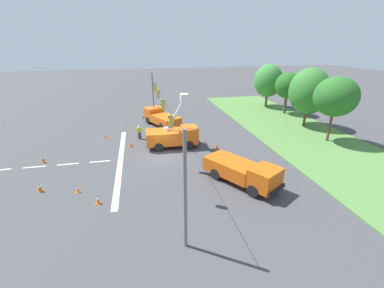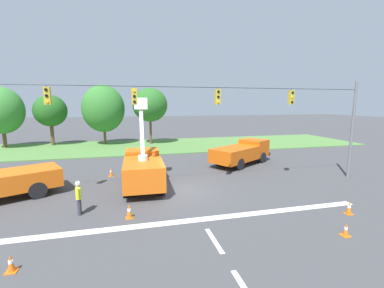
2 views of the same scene
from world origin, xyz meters
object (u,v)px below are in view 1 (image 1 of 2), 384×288
Objects in this scene: traffic_cone_lane_edge_b at (217,145)px; road_worker at (139,131)px; tree_far_west at (268,81)px; tree_west at (288,86)px; traffic_cone_mid_right at (196,135)px; traffic_cone_lane_edge_a at (131,144)px; tree_centre at (309,91)px; traffic_cone_foreground_left at (78,189)px; traffic_cone_foreground_right at (40,187)px; traffic_cone_near_bucket at (105,135)px; traffic_cone_mid_left at (43,159)px; utility_truck_support_near at (243,171)px; utility_truck_support_far at (161,117)px; utility_truck_bucket_lift at (173,135)px; tree_east at (336,97)px; traffic_cone_far_left at (98,199)px.

road_worker is at bearing -120.44° from traffic_cone_lane_edge_b.
tree_west is (5.30, 0.70, -0.10)m from tree_far_west.
traffic_cone_mid_right is 0.96× the size of traffic_cone_lane_edge_a.
tree_centre is 11.42× the size of traffic_cone_mid_right.
traffic_cone_foreground_right is (-0.73, -2.98, 0.13)m from traffic_cone_foreground_left.
traffic_cone_near_bucket is (-12.12, 3.72, -0.10)m from traffic_cone_foreground_right.
traffic_cone_foreground_left is 0.70× the size of traffic_cone_mid_left.
tree_far_west reaches higher than utility_truck_support_near.
utility_truck_support_far reaches higher than traffic_cone_foreground_right.
traffic_cone_foreground_right is 1.29× the size of traffic_cone_near_bucket.
traffic_cone_lane_edge_a is at bearing 155.96° from traffic_cone_foreground_left.
utility_truck_support_near is at bearing -37.89° from tree_west.
traffic_cone_mid_right is (1.12, 6.88, -0.65)m from road_worker.
tree_far_west is 37.37m from traffic_cone_mid_left.
traffic_cone_mid_left is at bearing -73.40° from traffic_cone_lane_edge_a.
traffic_cone_foreground_left is at bearing -26.16° from utility_truck_support_far.
traffic_cone_lane_edge_b is (10.11, 5.30, -0.78)m from utility_truck_support_far.
traffic_cone_foreground_left is 0.92× the size of traffic_cone_near_bucket.
utility_truck_bucket_lift is at bearing 4.14° from utility_truck_support_far.
utility_truck_support_near is 13.91m from traffic_cone_lane_edge_a.
tree_east is 30.96m from traffic_cone_foreground_right.
utility_truck_bucket_lift is 9.44m from traffic_cone_near_bucket.
traffic_cone_mid_left is (-7.78, -17.76, -0.72)m from utility_truck_support_near.
utility_truck_support_near is 18.97m from traffic_cone_near_bucket.
tree_centre is at bearing 96.14° from traffic_cone_mid_right.
tree_far_west is 30.02m from traffic_cone_near_bucket.
traffic_cone_near_bucket is at bearing -121.09° from utility_truck_bucket_lift.
utility_truck_support_far is 11.45m from traffic_cone_lane_edge_b.
traffic_cone_foreground_left is (16.60, -8.15, -0.87)m from utility_truck_support_far.
utility_truck_support_far is at bearing 116.82° from traffic_cone_near_bucket.
tree_west is at bearing 116.36° from traffic_cone_mid_right.
traffic_cone_far_left is at bearing 60.66° from traffic_cone_foreground_right.
tree_centre is 30.92m from traffic_cone_foreground_left.
tree_centre is 33.37m from traffic_cone_foreground_right.
traffic_cone_mid_left is at bearing -39.02° from traffic_cone_near_bucket.
road_worker reaches higher than traffic_cone_far_left.
tree_west is 3.80× the size of road_worker.
traffic_cone_foreground_right is 10.80m from traffic_cone_lane_edge_a.
road_worker is at bearing 71.68° from traffic_cone_near_bucket.
tree_far_west is 12.15× the size of traffic_cone_near_bucket.
tree_far_west is at bearing 118.29° from traffic_cone_mid_left.
traffic_cone_foreground_right is at bearing -80.21° from tree_east.
utility_truck_support_far is 16.19m from traffic_cone_mid_left.
utility_truck_support_near is at bearing 42.15° from traffic_cone_lane_edge_a.
tree_far_west is at bearing 121.88° from traffic_cone_lane_edge_a.
utility_truck_support_far is at bearing -163.92° from utility_truck_support_near.
traffic_cone_lane_edge_a is at bearing 139.74° from traffic_cone_foreground_right.
traffic_cone_foreground_right is at bearing -53.25° from tree_far_west.
utility_truck_support_near is at bearing -62.32° from tree_east.
traffic_cone_mid_right is (8.44, -17.02, -4.29)m from tree_west.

